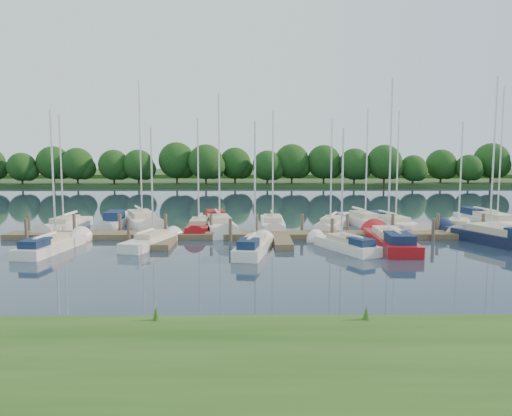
{
  "coord_description": "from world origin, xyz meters",
  "views": [
    {
      "loc": [
        -2.08,
        -28.16,
        6.25
      ],
      "look_at": [
        -1.78,
        8.0,
        2.2
      ],
      "focal_mm": 35.0,
      "sensor_mm": 36.0,
      "label": 1
    }
  ],
  "objects_px": {
    "dock": "(281,237)",
    "sailboat_s_2": "(254,248)",
    "sailboat_n_0": "(65,227)",
    "sailboat_n_5": "(273,225)",
    "motorboat": "(114,223)"
  },
  "relations": [
    {
      "from": "dock",
      "to": "sailboat_s_2",
      "type": "xyz_separation_m",
      "value": [
        -1.97,
        -4.85,
        0.12
      ]
    },
    {
      "from": "sailboat_n_0",
      "to": "sailboat_n_5",
      "type": "bearing_deg",
      "value": -173.19
    },
    {
      "from": "sailboat_n_0",
      "to": "motorboat",
      "type": "height_order",
      "value": "sailboat_n_0"
    },
    {
      "from": "motorboat",
      "to": "sailboat_n_0",
      "type": "bearing_deg",
      "value": 25.32
    },
    {
      "from": "dock",
      "to": "sailboat_n_0",
      "type": "bearing_deg",
      "value": 165.75
    },
    {
      "from": "dock",
      "to": "sailboat_n_5",
      "type": "bearing_deg",
      "value": 94.25
    },
    {
      "from": "sailboat_n_5",
      "to": "sailboat_s_2",
      "type": "relative_size",
      "value": 1.16
    },
    {
      "from": "sailboat_s_2",
      "to": "motorboat",
      "type": "bearing_deg",
      "value": 148.15
    },
    {
      "from": "sailboat_s_2",
      "to": "dock",
      "type": "bearing_deg",
      "value": 78.94
    },
    {
      "from": "motorboat",
      "to": "sailboat_s_2",
      "type": "xyz_separation_m",
      "value": [
        11.7,
        -10.87,
        -0.03
      ]
    },
    {
      "from": "sailboat_n_0",
      "to": "dock",
      "type": "bearing_deg",
      "value": 169.77
    },
    {
      "from": "sailboat_n_0",
      "to": "sailboat_s_2",
      "type": "bearing_deg",
      "value": 152.79
    },
    {
      "from": "motorboat",
      "to": "sailboat_s_2",
      "type": "relative_size",
      "value": 0.63
    },
    {
      "from": "motorboat",
      "to": "sailboat_s_2",
      "type": "distance_m",
      "value": 15.97
    },
    {
      "from": "sailboat_n_5",
      "to": "sailboat_s_2",
      "type": "distance_m",
      "value": 10.14
    }
  ]
}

